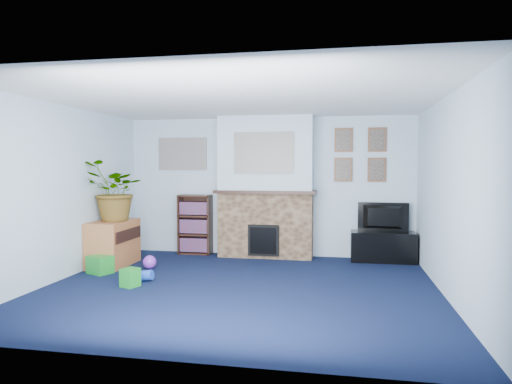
% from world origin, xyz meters
% --- Properties ---
extents(floor, '(5.00, 4.50, 0.01)m').
position_xyz_m(floor, '(0.00, 0.00, 0.00)').
color(floor, black).
rests_on(floor, ground).
extents(ceiling, '(5.00, 4.50, 0.01)m').
position_xyz_m(ceiling, '(0.00, 0.00, 2.40)').
color(ceiling, white).
rests_on(ceiling, wall_back).
extents(wall_back, '(5.00, 0.04, 2.40)m').
position_xyz_m(wall_back, '(0.00, 2.25, 1.20)').
color(wall_back, silver).
rests_on(wall_back, ground).
extents(wall_front, '(5.00, 0.04, 2.40)m').
position_xyz_m(wall_front, '(0.00, -2.25, 1.20)').
color(wall_front, silver).
rests_on(wall_front, ground).
extents(wall_left, '(0.04, 4.50, 2.40)m').
position_xyz_m(wall_left, '(-2.50, 0.00, 1.20)').
color(wall_left, silver).
rests_on(wall_left, ground).
extents(wall_right, '(0.04, 4.50, 2.40)m').
position_xyz_m(wall_right, '(2.50, 0.00, 1.20)').
color(wall_right, silver).
rests_on(wall_right, ground).
extents(chimney_breast, '(1.72, 0.50, 2.40)m').
position_xyz_m(chimney_breast, '(0.00, 2.05, 1.18)').
color(chimney_breast, brown).
rests_on(chimney_breast, ground).
extents(collage_main, '(1.00, 0.03, 0.68)m').
position_xyz_m(collage_main, '(0.00, 1.84, 1.78)').
color(collage_main, gray).
rests_on(collage_main, chimney_breast).
extents(collage_left, '(0.90, 0.03, 0.58)m').
position_xyz_m(collage_left, '(-1.55, 2.23, 1.78)').
color(collage_left, gray).
rests_on(collage_left, wall_back).
extents(portrait_tl, '(0.30, 0.03, 0.40)m').
position_xyz_m(portrait_tl, '(1.30, 2.23, 2.00)').
color(portrait_tl, brown).
rests_on(portrait_tl, wall_back).
extents(portrait_tr, '(0.30, 0.03, 0.40)m').
position_xyz_m(portrait_tr, '(1.85, 2.23, 2.00)').
color(portrait_tr, brown).
rests_on(portrait_tr, wall_back).
extents(portrait_bl, '(0.30, 0.03, 0.40)m').
position_xyz_m(portrait_bl, '(1.30, 2.23, 1.50)').
color(portrait_bl, brown).
rests_on(portrait_bl, wall_back).
extents(portrait_br, '(0.30, 0.03, 0.40)m').
position_xyz_m(portrait_br, '(1.85, 2.23, 1.50)').
color(portrait_br, brown).
rests_on(portrait_br, wall_back).
extents(tv_stand, '(1.03, 0.43, 0.49)m').
position_xyz_m(tv_stand, '(1.95, 2.03, 0.23)').
color(tv_stand, black).
rests_on(tv_stand, ground).
extents(television, '(0.82, 0.15, 0.47)m').
position_xyz_m(television, '(1.95, 2.05, 0.72)').
color(television, black).
rests_on(television, tv_stand).
extents(bookshelf, '(0.58, 0.28, 1.05)m').
position_xyz_m(bookshelf, '(-1.28, 2.11, 0.50)').
color(bookshelf, black).
rests_on(bookshelf, ground).
extents(sideboard, '(0.50, 0.91, 0.71)m').
position_xyz_m(sideboard, '(-2.24, 0.94, 0.35)').
color(sideboard, '#AD6537').
rests_on(sideboard, ground).
extents(potted_plant, '(0.91, 1.00, 0.96)m').
position_xyz_m(potted_plant, '(-2.19, 0.89, 1.19)').
color(potted_plant, '#26661E').
rests_on(potted_plant, sideboard).
extents(mantel_clock, '(0.11, 0.06, 0.15)m').
position_xyz_m(mantel_clock, '(0.01, 2.00, 1.22)').
color(mantel_clock, gold).
rests_on(mantel_clock, chimney_breast).
extents(mantel_candle, '(0.06, 0.06, 0.18)m').
position_xyz_m(mantel_candle, '(0.37, 2.00, 1.23)').
color(mantel_candle, '#B2BFC6').
rests_on(mantel_candle, chimney_breast).
extents(mantel_teddy, '(0.13, 0.13, 0.13)m').
position_xyz_m(mantel_teddy, '(-0.48, 2.00, 1.22)').
color(mantel_teddy, gray).
rests_on(mantel_teddy, chimney_breast).
extents(mantel_can, '(0.06, 0.06, 0.11)m').
position_xyz_m(mantel_can, '(0.76, 2.00, 1.21)').
color(mantel_can, '#198C26').
rests_on(mantel_can, chimney_breast).
extents(green_crate, '(0.40, 0.37, 0.26)m').
position_xyz_m(green_crate, '(-2.16, 0.40, 0.14)').
color(green_crate, '#198C26').
rests_on(green_crate, ground).
extents(toy_ball, '(0.20, 0.20, 0.20)m').
position_xyz_m(toy_ball, '(-1.58, 0.82, 0.09)').
color(toy_ball, purple).
rests_on(toy_ball, ground).
extents(toy_block, '(0.25, 0.25, 0.24)m').
position_xyz_m(toy_block, '(-1.40, -0.20, 0.11)').
color(toy_block, '#198C26').
rests_on(toy_block, ground).
extents(toy_tube, '(0.31, 0.14, 0.18)m').
position_xyz_m(toy_tube, '(-1.38, 0.10, 0.07)').
color(toy_tube, blue).
rests_on(toy_tube, ground).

